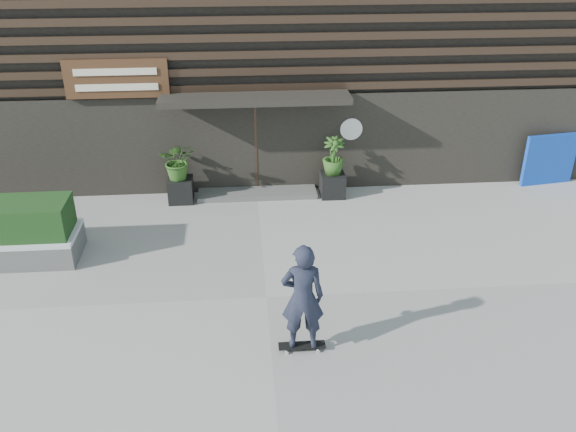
{
  "coord_description": "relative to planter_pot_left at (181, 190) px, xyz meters",
  "views": [
    {
      "loc": [
        -0.38,
        -9.53,
        6.56
      ],
      "look_at": [
        0.51,
        1.18,
        1.1
      ],
      "focal_mm": 37.99,
      "sensor_mm": 36.0,
      "label": 1
    }
  ],
  "objects": [
    {
      "name": "ground",
      "position": [
        1.9,
        -4.4,
        -0.3
      ],
      "size": [
        80.0,
        80.0,
        0.0
      ],
      "primitive_type": "plane",
      "color": "#A09D98",
      "rests_on": "ground"
    },
    {
      "name": "entrance_step",
      "position": [
        1.9,
        0.2,
        -0.24
      ],
      "size": [
        3.0,
        0.8,
        0.12
      ],
      "primitive_type": "cube",
      "color": "#4E4E4B",
      "rests_on": "ground"
    },
    {
      "name": "planter_pot_left",
      "position": [
        0.0,
        0.0,
        0.0
      ],
      "size": [
        0.6,
        0.6,
        0.6
      ],
      "primitive_type": "cube",
      "color": "black",
      "rests_on": "ground"
    },
    {
      "name": "bamboo_left",
      "position": [
        0.0,
        0.0,
        0.78
      ],
      "size": [
        0.86,
        0.75,
        0.96
      ],
      "primitive_type": "imported",
      "color": "#2D591E",
      "rests_on": "planter_pot_left"
    },
    {
      "name": "planter_pot_right",
      "position": [
        3.8,
        0.0,
        0.0
      ],
      "size": [
        0.6,
        0.6,
        0.6
      ],
      "primitive_type": "cube",
      "color": "black",
      "rests_on": "ground"
    },
    {
      "name": "bamboo_right",
      "position": [
        3.8,
        0.0,
        0.78
      ],
      "size": [
        0.54,
        0.54,
        0.96
      ],
      "primitive_type": "imported",
      "color": "#2D591E",
      "rests_on": "planter_pot_right"
    },
    {
      "name": "blue_tarp",
      "position": [
        9.55,
        0.3,
        0.38
      ],
      "size": [
        1.45,
        0.33,
        1.36
      ],
      "primitive_type": "cube",
      "rotation": [
        0.0,
        0.0,
        0.15
      ],
      "color": "#0D37AB",
      "rests_on": "ground"
    },
    {
      "name": "building",
      "position": [
        1.9,
        5.56,
        3.69
      ],
      "size": [
        18.0,
        11.0,
        8.0
      ],
      "color": "black",
      "rests_on": "ground"
    },
    {
      "name": "skateboarder",
      "position": [
        2.41,
        -5.96,
        0.74
      ],
      "size": [
        0.78,
        0.49,
        1.99
      ],
      "color": "black",
      "rests_on": "ground"
    }
  ]
}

